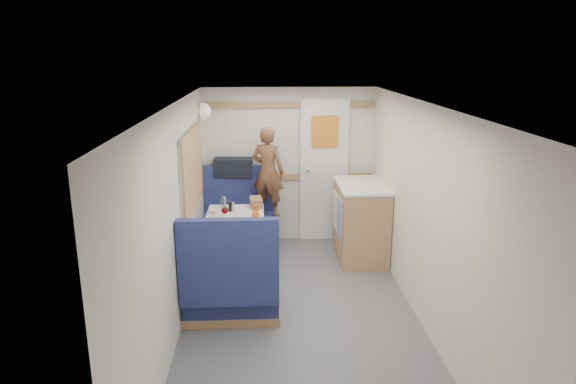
{
  "coord_description": "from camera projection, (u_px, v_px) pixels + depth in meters",
  "views": [
    {
      "loc": [
        -0.34,
        -4.24,
        2.42
      ],
      "look_at": [
        -0.08,
        0.9,
        1.01
      ],
      "focal_mm": 32.0,
      "sensor_mm": 36.0,
      "label": 1
    }
  ],
  "objects": [
    {
      "name": "orange_fruit",
      "position": [
        256.0,
        214.0,
        5.37
      ],
      "size": [
        0.08,
        0.08,
        0.08
      ],
      "primitive_type": "sphere",
      "color": "#EC600A",
      "rests_on": "tray"
    },
    {
      "name": "bench_near",
      "position": [
        231.0,
        288.0,
        4.76
      ],
      "size": [
        0.9,
        0.59,
        1.05
      ],
      "color": "navy",
      "rests_on": "floor"
    },
    {
      "name": "dinette_table",
      "position": [
        235.0,
        230.0,
        5.53
      ],
      "size": [
        0.62,
        0.92,
        0.72
      ],
      "color": "white",
      "rests_on": "floor"
    },
    {
      "name": "wall_back",
      "position": [
        289.0,
        165.0,
        6.65
      ],
      "size": [
        2.2,
        0.02,
        2.0
      ],
      "primitive_type": "cube",
      "color": "silver",
      "rests_on": "floor"
    },
    {
      "name": "tumbler_mid",
      "position": [
        223.0,
        202.0,
        5.82
      ],
      "size": [
        0.07,
        0.07,
        0.11
      ],
      "primitive_type": "cylinder",
      "color": "white",
      "rests_on": "dinette_table"
    },
    {
      "name": "person",
      "position": [
        268.0,
        172.0,
        6.27
      ],
      "size": [
        0.48,
        0.41,
        1.12
      ],
      "primitive_type": "imported",
      "rotation": [
        0.0,
        0.0,
        2.74
      ],
      "color": "brown",
      "rests_on": "bench_far"
    },
    {
      "name": "ledge",
      "position": [
        239.0,
        177.0,
        6.52
      ],
      "size": [
        0.9,
        0.14,
        0.04
      ],
      "primitive_type": "cube",
      "color": "#AC7B4E",
      "rests_on": "bench_far"
    },
    {
      "name": "side_window",
      "position": [
        192.0,
        169.0,
        5.32
      ],
      "size": [
        0.04,
        1.3,
        0.72
      ],
      "primitive_type": "cube",
      "color": "#98A189",
      "rests_on": "wall_left"
    },
    {
      "name": "rear_door",
      "position": [
        324.0,
        168.0,
        6.64
      ],
      "size": [
        0.62,
        0.12,
        1.86
      ],
      "color": "white",
      "rests_on": "wall_back"
    },
    {
      "name": "bread_loaf",
      "position": [
        256.0,
        202.0,
        5.84
      ],
      "size": [
        0.15,
        0.25,
        0.1
      ],
      "primitive_type": "cube",
      "rotation": [
        0.0,
        0.0,
        0.1
      ],
      "color": "olive",
      "rests_on": "dinette_table"
    },
    {
      "name": "ceiling",
      "position": [
        303.0,
        105.0,
        4.21
      ],
      "size": [
        4.5,
        4.5,
        0.0
      ],
      "primitive_type": "plane",
      "rotation": [
        3.14,
        0.0,
        0.0
      ],
      "color": "silver",
      "rests_on": "wall_back"
    },
    {
      "name": "duffel_bag",
      "position": [
        233.0,
        167.0,
        6.48
      ],
      "size": [
        0.49,
        0.26,
        0.23
      ],
      "primitive_type": "cube",
      "rotation": [
        0.0,
        0.0,
        -0.07
      ],
      "color": "black",
      "rests_on": "ledge"
    },
    {
      "name": "oak_trim_high",
      "position": [
        289.0,
        105.0,
        6.42
      ],
      "size": [
        2.15,
        0.02,
        0.08
      ],
      "primitive_type": "cube",
      "color": "#AC7B4E",
      "rests_on": "wall_back"
    },
    {
      "name": "wall_right",
      "position": [
        427.0,
        219.0,
        4.53
      ],
      "size": [
        0.02,
        4.5,
        2.0
      ],
      "primitive_type": "cube",
      "color": "silver",
      "rests_on": "floor"
    },
    {
      "name": "salt_grinder",
      "position": [
        224.0,
        212.0,
        5.48
      ],
      "size": [
        0.04,
        0.04,
        0.1
      ],
      "primitive_type": "cylinder",
      "color": "white",
      "rests_on": "dinette_table"
    },
    {
      "name": "tumbler_left",
      "position": [
        212.0,
        217.0,
        5.27
      ],
      "size": [
        0.07,
        0.07,
        0.12
      ],
      "primitive_type": "cylinder",
      "color": "white",
      "rests_on": "dinette_table"
    },
    {
      "name": "pepper_grinder",
      "position": [
        230.0,
        207.0,
        5.65
      ],
      "size": [
        0.04,
        0.04,
        0.11
      ],
      "primitive_type": "cylinder",
      "color": "black",
      "rests_on": "dinette_table"
    },
    {
      "name": "tray",
      "position": [
        239.0,
        220.0,
        5.36
      ],
      "size": [
        0.35,
        0.42,
        0.02
      ],
      "primitive_type": "cube",
      "rotation": [
        0.0,
        0.0,
        -0.2
      ],
      "color": "silver",
      "rests_on": "dinette_table"
    },
    {
      "name": "beer_glass",
      "position": [
        256.0,
        210.0,
        5.56
      ],
      "size": [
        0.06,
        0.06,
        0.1
      ],
      "primitive_type": "cylinder",
      "color": "brown",
      "rests_on": "dinette_table"
    },
    {
      "name": "floor",
      "position": [
        302.0,
        323.0,
        4.74
      ],
      "size": [
        4.5,
        4.5,
        0.0
      ],
      "primitive_type": "plane",
      "color": "#515156",
      "rests_on": "ground"
    },
    {
      "name": "tumbler_right",
      "position": [
        231.0,
        206.0,
        5.68
      ],
      "size": [
        0.07,
        0.07,
        0.11
      ],
      "primitive_type": "cylinder",
      "color": "white",
      "rests_on": "dinette_table"
    },
    {
      "name": "dome_light",
      "position": [
        203.0,
        111.0,
        6.01
      ],
      "size": [
        0.2,
        0.2,
        0.2
      ],
      "primitive_type": "sphere",
      "color": "white",
      "rests_on": "wall_left"
    },
    {
      "name": "bench_far",
      "position": [
        239.0,
        227.0,
        6.43
      ],
      "size": [
        0.9,
        0.59,
        1.05
      ],
      "color": "navy",
      "rests_on": "floor"
    },
    {
      "name": "wine_glass",
      "position": [
        225.0,
        211.0,
        5.27
      ],
      "size": [
        0.08,
        0.08,
        0.17
      ],
      "color": "white",
      "rests_on": "dinette_table"
    },
    {
      "name": "galley_counter",
      "position": [
        360.0,
        221.0,
        6.15
      ],
      "size": [
        0.57,
        0.92,
        0.92
      ],
      "color": "#AC7B4E",
      "rests_on": "floor"
    },
    {
      "name": "cheese_block",
      "position": [
        230.0,
        223.0,
        5.17
      ],
      "size": [
        0.12,
        0.09,
        0.04
      ],
      "primitive_type": "cube",
      "rotation": [
        0.0,
        0.0,
        0.22
      ],
      "color": "#D9C27D",
      "rests_on": "tray"
    },
    {
      "name": "oak_trim_low",
      "position": [
        289.0,
        177.0,
        6.67
      ],
      "size": [
        2.15,
        0.02,
        0.08
      ],
      "primitive_type": "cube",
      "color": "#AC7B4E",
      "rests_on": "wall_back"
    },
    {
      "name": "wall_left",
      "position": [
        176.0,
        223.0,
        4.43
      ],
      "size": [
        0.02,
        4.5,
        2.0
      ],
      "primitive_type": "cube",
      "color": "silver",
      "rests_on": "floor"
    }
  ]
}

